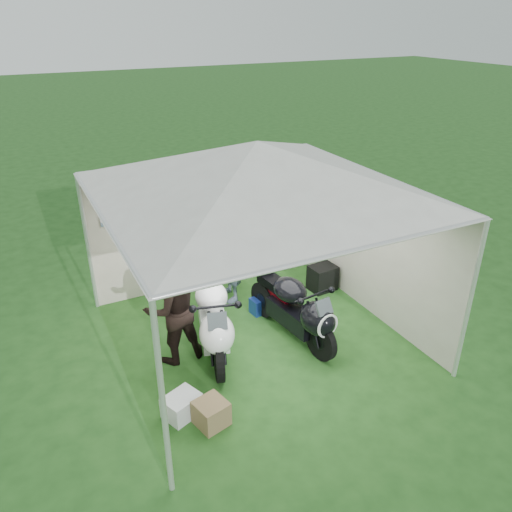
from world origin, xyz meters
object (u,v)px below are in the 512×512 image
object	(u,v)px
canopy_tent	(256,173)
crate_1	(211,413)
equipment_box	(322,278)
crate_0	(182,406)
paddock_stand	(261,305)
person_dark_jacket	(172,308)
motorcycle_white	(213,317)
motorcycle_black	(296,308)
person_blue_jacket	(229,250)

from	to	relation	value
canopy_tent	crate_1	world-z (taller)	canopy_tent
canopy_tent	equipment_box	xyz separation A→B (m)	(1.70, 0.76, -2.35)
equipment_box	crate_1	size ratio (longest dim) A/B	1.28
crate_0	equipment_box	bearing A→B (deg)	29.41
paddock_stand	equipment_box	bearing A→B (deg)	8.05
crate_1	person_dark_jacket	bearing A→B (deg)	88.80
paddock_stand	equipment_box	distance (m)	1.33
crate_0	motorcycle_white	bearing A→B (deg)	50.45
person_dark_jacket	crate_1	xyz separation A→B (m)	(-0.03, -1.41, -0.67)
motorcycle_black	person_dark_jacket	xyz separation A→B (m)	(-1.76, 0.36, 0.28)
motorcycle_white	person_dark_jacket	world-z (taller)	person_dark_jacket
crate_0	person_dark_jacket	bearing A→B (deg)	75.18
canopy_tent	motorcycle_white	size ratio (longest dim) A/B	2.76
person_blue_jacket	crate_1	distance (m)	3.04
paddock_stand	canopy_tent	bearing A→B (deg)	-124.09
motorcycle_black	person_blue_jacket	bearing A→B (deg)	96.67
canopy_tent	person_dark_jacket	bearing A→B (deg)	177.78
crate_1	canopy_tent	bearing A→B (deg)	46.76
person_blue_jacket	equipment_box	bearing A→B (deg)	75.25
crate_1	person_blue_jacket	bearing A→B (deg)	61.56
paddock_stand	crate_1	distance (m)	2.56
motorcycle_white	crate_1	world-z (taller)	motorcycle_white
motorcycle_black	crate_1	size ratio (longest dim) A/B	5.54
motorcycle_black	person_blue_jacket	xyz separation A→B (m)	(-0.38, 1.54, 0.37)
crate_0	crate_1	xyz separation A→B (m)	(0.27, -0.29, 0.02)
paddock_stand	person_blue_jacket	xyz separation A→B (m)	(-0.27, 0.65, 0.78)
person_dark_jacket	equipment_box	world-z (taller)	person_dark_jacket
equipment_box	crate_1	bearing A→B (deg)	-144.52
equipment_box	canopy_tent	bearing A→B (deg)	-155.87
crate_1	motorcycle_white	bearing A→B (deg)	66.21
motorcycle_black	crate_1	bearing A→B (deg)	-156.78
motorcycle_black	motorcycle_white	bearing A→B (deg)	160.04
person_blue_jacket	motorcycle_white	bearing A→B (deg)	-31.21
paddock_stand	crate_0	xyz separation A→B (m)	(-1.94, -1.65, 0.01)
motorcycle_black	crate_1	distance (m)	2.11
motorcycle_black	person_dark_jacket	world-z (taller)	person_dark_jacket
paddock_stand	person_dark_jacket	size ratio (longest dim) A/B	0.22
motorcycle_black	person_dark_jacket	distance (m)	1.82
crate_1	equipment_box	bearing A→B (deg)	35.48
motorcycle_white	motorcycle_black	bearing A→B (deg)	3.73
canopy_tent	person_blue_jacket	bearing A→B (deg)	84.39
crate_1	crate_0	bearing A→B (deg)	132.10
canopy_tent	crate_0	world-z (taller)	canopy_tent
motorcycle_black	crate_0	world-z (taller)	motorcycle_black
person_dark_jacket	person_blue_jacket	bearing A→B (deg)	-142.91
person_dark_jacket	paddock_stand	bearing A→B (deg)	-165.74
person_dark_jacket	crate_0	size ratio (longest dim) A/B	3.89
equipment_box	crate_0	distance (m)	3.73
motorcycle_white	crate_1	xyz separation A→B (m)	(-0.58, -1.33, -0.42)
canopy_tent	motorcycle_white	xyz separation A→B (m)	(-0.70, -0.04, -2.00)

